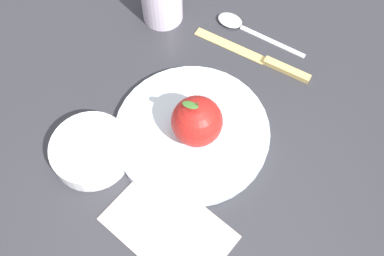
{
  "coord_description": "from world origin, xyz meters",
  "views": [
    {
      "loc": [
        0.07,
        0.35,
        0.64
      ],
      "look_at": [
        0.03,
        0.02,
        0.02
      ],
      "focal_mm": 41.33,
      "sensor_mm": 36.0,
      "label": 1
    }
  ],
  "objects": [
    {
      "name": "dinner_plate",
      "position": [
        0.03,
        0.02,
        0.01
      ],
      "size": [
        0.25,
        0.25,
        0.01
      ],
      "color": "silver",
      "rests_on": "ground_plane"
    },
    {
      "name": "linen_napkin",
      "position": [
        0.08,
        0.17,
        0.0
      ],
      "size": [
        0.21,
        0.21,
        0.0
      ],
      "primitive_type": "cube",
      "rotation": [
        0.0,
        0.0,
        3.9
      ],
      "color": "beige",
      "rests_on": "ground_plane"
    },
    {
      "name": "ground_plane",
      "position": [
        0.0,
        0.0,
        0.0
      ],
      "size": [
        2.4,
        2.4,
        0.0
      ],
      "primitive_type": "plane",
      "color": "#2D2D33"
    },
    {
      "name": "spoon",
      "position": [
        -0.08,
        -0.2,
        0.01
      ],
      "size": [
        0.15,
        0.13,
        0.01
      ],
      "color": "silver",
      "rests_on": "ground_plane"
    },
    {
      "name": "side_bowl",
      "position": [
        0.19,
        0.04,
        0.02
      ],
      "size": [
        0.12,
        0.12,
        0.03
      ],
      "color": "white",
      "rests_on": "ground_plane"
    },
    {
      "name": "apple",
      "position": [
        0.02,
        0.03,
        0.05
      ],
      "size": [
        0.08,
        0.08,
        0.09
      ],
      "color": "#B21E19",
      "rests_on": "dinner_plate"
    },
    {
      "name": "knife",
      "position": [
        -0.11,
        -0.11,
        0.0
      ],
      "size": [
        0.19,
        0.15,
        0.01
      ],
      "color": "#D8B766",
      "rests_on": "ground_plane"
    }
  ]
}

